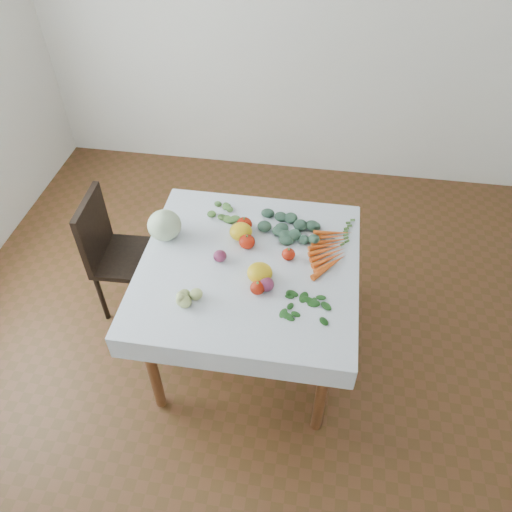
{
  "coord_description": "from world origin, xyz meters",
  "views": [
    {
      "loc": [
        0.31,
        -1.77,
        2.6
      ],
      "look_at": [
        0.04,
        0.0,
        0.82
      ],
      "focal_mm": 35.0,
      "sensor_mm": 36.0,
      "label": 1
    }
  ],
  "objects": [
    {
      "name": "onion_b",
      "position": [
        -0.15,
        0.01,
        0.79
      ],
      "size": [
        0.08,
        0.08,
        0.06
      ],
      "primitive_type": "ellipsoid",
      "rotation": [
        0.0,
        0.0,
        -0.17
      ],
      "color": "#581936",
      "rests_on": "tablecloth"
    },
    {
      "name": "tomato_a",
      "position": [
        -0.07,
        0.26,
        0.79
      ],
      "size": [
        0.1,
        0.1,
        0.08
      ],
      "primitive_type": "ellipsoid",
      "rotation": [
        0.0,
        0.0,
        0.22
      ],
      "color": "#AD1E0B",
      "rests_on": "tablecloth"
    },
    {
      "name": "tomato_b",
      "position": [
        -0.03,
        0.13,
        0.79
      ],
      "size": [
        0.1,
        0.1,
        0.08
      ],
      "primitive_type": "ellipsoid",
      "rotation": [
        0.0,
        0.0,
        -0.25
      ],
      "color": "#AD1E0B",
      "rests_on": "tablecloth"
    },
    {
      "name": "table",
      "position": [
        0.0,
        0.0,
        0.65
      ],
      "size": [
        1.0,
        1.0,
        0.75
      ],
      "color": "brown",
      "rests_on": "ground"
    },
    {
      "name": "ground",
      "position": [
        0.0,
        0.0,
        0.0
      ],
      "size": [
        4.0,
        4.0,
        0.0
      ],
      "primitive_type": "plane",
      "color": "#58321C"
    },
    {
      "name": "heirloom_back",
      "position": [
        -0.08,
        0.19,
        0.8
      ],
      "size": [
        0.16,
        0.16,
        0.09
      ],
      "primitive_type": "ellipsoid",
      "rotation": [
        0.0,
        0.0,
        -0.38
      ],
      "color": "gold",
      "rests_on": "tablecloth"
    },
    {
      "name": "back_wall",
      "position": [
        0.0,
        2.0,
        1.35
      ],
      "size": [
        4.0,
        0.04,
        2.7
      ],
      "primitive_type": "cube",
      "color": "white",
      "rests_on": "ground"
    },
    {
      "name": "kale_bunch",
      "position": [
        0.17,
        0.27,
        0.78
      ],
      "size": [
        0.33,
        0.25,
        0.04
      ],
      "color": "#3A604C",
      "rests_on": "tablecloth"
    },
    {
      "name": "tomato_c",
      "position": [
        0.2,
        0.07,
        0.79
      ],
      "size": [
        0.08,
        0.08,
        0.06
      ],
      "primitive_type": "ellipsoid",
      "rotation": [
        0.0,
        0.0,
        0.16
      ],
      "color": "#AD1E0B",
      "rests_on": "tablecloth"
    },
    {
      "name": "chair",
      "position": [
        -0.89,
        0.27,
        0.48
      ],
      "size": [
        0.4,
        0.4,
        0.84
      ],
      "color": "black",
      "rests_on": "ground"
    },
    {
      "name": "heirloom_front",
      "position": [
        0.07,
        -0.09,
        0.8
      ],
      "size": [
        0.15,
        0.15,
        0.09
      ],
      "primitive_type": "ellipsoid",
      "rotation": [
        0.0,
        0.0,
        0.15
      ],
      "color": "gold",
      "rests_on": "tablecloth"
    },
    {
      "name": "tablecloth",
      "position": [
        0.0,
        0.0,
        0.75
      ],
      "size": [
        1.12,
        1.12,
        0.01
      ],
      "primitive_type": "cube",
      "color": "white",
      "rests_on": "table"
    },
    {
      "name": "tomato_d",
      "position": [
        0.07,
        -0.18,
        0.79
      ],
      "size": [
        0.08,
        0.08,
        0.07
      ],
      "primitive_type": "ellipsoid",
      "rotation": [
        0.0,
        0.0,
        -0.1
      ],
      "color": "#AD1E0B",
      "rests_on": "tablecloth"
    },
    {
      "name": "carrot_bunch",
      "position": [
        0.41,
        0.16,
        0.77
      ],
      "size": [
        0.22,
        0.4,
        0.03
      ],
      "color": "#D65917",
      "rests_on": "tablecloth"
    },
    {
      "name": "cabbage",
      "position": [
        -0.48,
        0.14,
        0.84
      ],
      "size": [
        0.23,
        0.23,
        0.16
      ],
      "primitive_type": "ellipsoid",
      "rotation": [
        0.0,
        0.0,
        0.33
      ],
      "color": "#B1C1A1",
      "rests_on": "tablecloth"
    },
    {
      "name": "onion_a",
      "position": [
        0.11,
        -0.15,
        0.79
      ],
      "size": [
        0.09,
        0.09,
        0.07
      ],
      "primitive_type": "ellipsoid",
      "rotation": [
        0.0,
        0.0,
        -0.12
      ],
      "color": "#581936",
      "rests_on": "tablecloth"
    },
    {
      "name": "dill_bunch",
      "position": [
        -0.19,
        0.38,
        0.77
      ],
      "size": [
        0.22,
        0.16,
        0.02
      ],
      "color": "#4A7A38",
      "rests_on": "tablecloth"
    },
    {
      "name": "basil_bunch",
      "position": [
        0.3,
        -0.25,
        0.76
      ],
      "size": [
        0.24,
        0.2,
        0.01
      ],
      "color": "#1C4816",
      "rests_on": "tablecloth"
    },
    {
      "name": "tomatillo_cluster",
      "position": [
        -0.25,
        -0.29,
        0.78
      ],
      "size": [
        0.17,
        0.1,
        0.05
      ],
      "color": "#B9C371",
      "rests_on": "tablecloth"
    }
  ]
}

